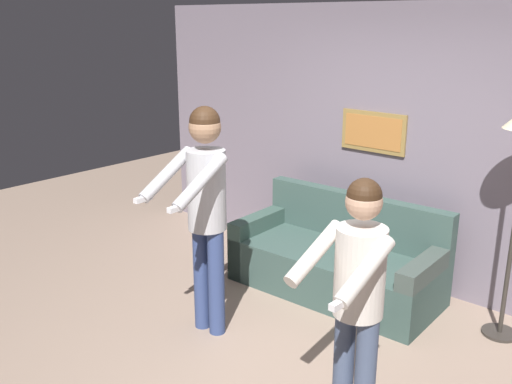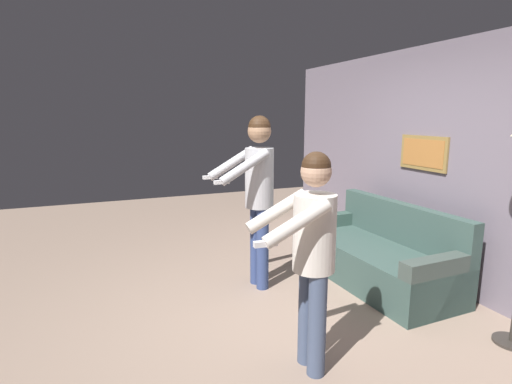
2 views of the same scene
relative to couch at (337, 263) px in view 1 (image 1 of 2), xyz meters
name	(u,v)px [view 1 (image 1 of 2)]	position (x,y,z in m)	size (l,w,h in m)	color
ground_plane	(273,373)	(0.40, -1.41, -0.28)	(12.00, 12.00, 0.00)	gray
back_wall_assembly	(418,151)	(0.42, 0.61, 1.02)	(6.40, 0.10, 2.60)	slate
couch	(337,263)	(0.00, 0.00, 0.00)	(1.93, 0.91, 0.87)	#38504A
person_standing_left	(205,198)	(-0.39, -1.30, 0.85)	(0.46, 0.72, 1.84)	navy
person_standing_right	(358,285)	(1.10, -1.50, 0.68)	(0.45, 0.66, 1.60)	#44526E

